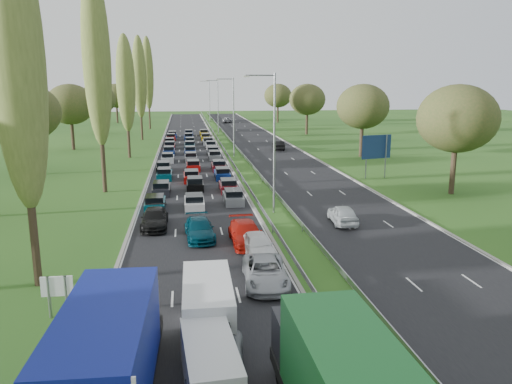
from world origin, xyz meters
TOP-DOWN VIEW (x-y plane):
  - ground at (4.50, 80.00)m, footprint 260.00×260.00m
  - near_carriageway at (-2.25, 82.50)m, footprint 10.50×215.00m
  - far_carriageway at (11.25, 82.50)m, footprint 10.50×215.00m
  - central_reservation at (4.50, 82.50)m, footprint 2.36×215.00m
  - lamp_columns at (4.50, 78.00)m, footprint 0.18×140.18m
  - poplar_row at (-11.50, 68.17)m, footprint 2.80×127.80m
  - woodland_left at (-22.00, 62.63)m, footprint 8.00×166.00m
  - woodland_right at (24.00, 66.67)m, footprint 8.00×153.00m
  - traffic_queue_fill at (-2.21, 77.29)m, footprint 9.05×69.09m
  - near_car_3 at (-5.62, 39.70)m, footprint 2.07×5.02m
  - near_car_6 at (-2.18, 18.36)m, footprint 2.54×4.94m
  - near_car_7 at (-2.21, 36.35)m, footprint 2.31×5.08m
  - near_car_10 at (1.18, 27.23)m, footprint 2.71×5.34m
  - near_car_11 at (1.00, 34.66)m, footprint 2.31×5.34m
  - near_car_12 at (1.46, 32.00)m, footprint 2.12×4.63m
  - far_car_0 at (9.40, 38.73)m, footprint 2.14×4.64m
  - far_car_1 at (12.78, 84.65)m, footprint 1.78×4.72m
  - far_car_2 at (9.28, 146.68)m, footprint 2.57×5.47m
  - blue_lorry at (-5.81, 17.08)m, footprint 2.73×9.84m
  - white_van_front at (-2.42, 17.87)m, footprint 1.85×4.71m
  - white_van_rear at (-2.28, 22.84)m, footprint 2.22×5.67m
  - info_sign at (-9.40, 24.71)m, footprint 1.50×0.16m
  - direction_sign at (19.40, 57.25)m, footprint 3.90×1.08m

SIDE VIEW (x-z plane):
  - ground at x=4.50m, z-range 0.00..0.00m
  - near_carriageway at x=-2.25m, z-range -0.02..0.02m
  - far_carriageway at x=11.25m, z-range -0.02..0.02m
  - traffic_queue_fill at x=-2.21m, z-range 0.04..0.84m
  - central_reservation at x=4.50m, z-range 0.39..0.71m
  - near_car_6 at x=-2.18m, z-range 0.02..1.35m
  - near_car_7 at x=-2.21m, z-range 0.02..1.46m
  - near_car_10 at x=1.18m, z-range 0.02..1.47m
  - near_car_3 at x=-5.62m, z-range 0.02..1.47m
  - far_car_2 at x=9.28m, z-range 0.02..1.53m
  - near_car_11 at x=1.00m, z-range 0.02..1.55m
  - near_car_12 at x=1.46m, z-range 0.02..1.56m
  - far_car_1 at x=12.78m, z-range 0.02..1.56m
  - far_car_0 at x=9.40m, z-range 0.02..1.56m
  - white_van_front at x=-2.42m, z-range 0.03..1.92m
  - white_van_rear at x=-2.28m, z-range 0.03..2.30m
  - info_sign at x=-9.40m, z-range 0.32..2.42m
  - blue_lorry at x=-5.81m, z-range 0.06..4.22m
  - direction_sign at x=19.40m, z-range 0.97..6.17m
  - lamp_columns at x=4.50m, z-range 0.00..12.00m
  - woodland_right at x=24.00m, z-range 2.13..13.23m
  - woodland_left at x=-22.00m, z-range 2.13..13.23m
  - poplar_row at x=-11.50m, z-range 1.17..23.61m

